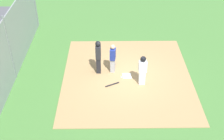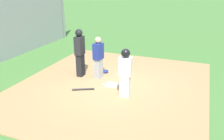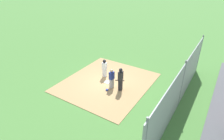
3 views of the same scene
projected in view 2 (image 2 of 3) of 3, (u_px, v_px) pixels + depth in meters
name	position (u px, v px, depth m)	size (l,w,h in m)	color
ground_plane	(112.00, 86.00, 8.29)	(140.00, 140.00, 0.00)	#477A38
dirt_infield	(112.00, 85.00, 8.28)	(7.20, 6.40, 0.03)	#A88456
home_plate	(112.00, 85.00, 8.27)	(0.44, 0.44, 0.02)	white
catcher	(98.00, 57.00, 8.61)	(0.41, 0.31, 1.56)	#9E9EA3
umpire	(80.00, 52.00, 8.74)	(0.38, 0.27, 1.80)	black
runner	(125.00, 70.00, 7.18)	(0.28, 0.39, 1.56)	silver
baseball_bat	(83.00, 89.00, 7.88)	(0.06, 0.06, 0.74)	black
catcher_mask	(106.00, 71.00, 9.34)	(0.24, 0.20, 0.12)	navy
baseball	(103.00, 84.00, 8.22)	(0.07, 0.07, 0.07)	white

